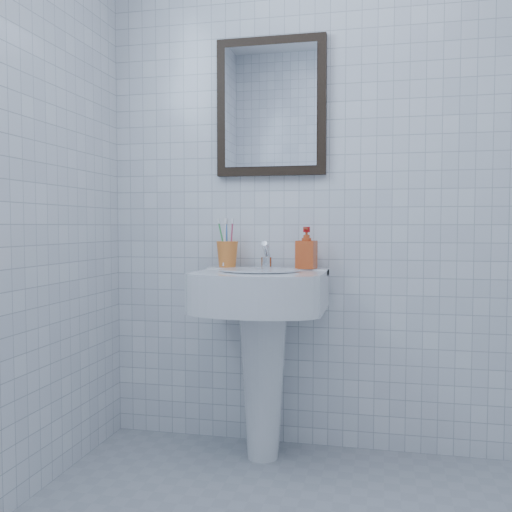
# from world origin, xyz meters

# --- Properties ---
(wall_back) EXTENTS (2.20, 0.02, 2.50)m
(wall_back) POSITION_xyz_m (0.00, 1.20, 1.25)
(wall_back) COLOR white
(wall_back) RESTS_ON ground
(washbasin) EXTENTS (0.54, 0.39, 0.83)m
(washbasin) POSITION_xyz_m (-0.33, 0.99, 0.56)
(washbasin) COLOR white
(washbasin) RESTS_ON ground
(faucet) EXTENTS (0.05, 0.11, 0.12)m
(faucet) POSITION_xyz_m (-0.33, 1.08, 0.87)
(faucet) COLOR silver
(faucet) RESTS_ON washbasin
(toothbrush_cup) EXTENTS (0.12, 0.12, 0.12)m
(toothbrush_cup) POSITION_xyz_m (-0.52, 1.11, 0.88)
(toothbrush_cup) COLOR orange
(toothbrush_cup) RESTS_ON washbasin
(soap_dispenser) EXTENTS (0.09, 0.09, 0.18)m
(soap_dispenser) POSITION_xyz_m (-0.16, 1.10, 0.91)
(soap_dispenser) COLOR red
(soap_dispenser) RESTS_ON washbasin
(wall_mirror) EXTENTS (0.50, 0.04, 0.62)m
(wall_mirror) POSITION_xyz_m (-0.33, 1.18, 1.55)
(wall_mirror) COLOR black
(wall_mirror) RESTS_ON wall_back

